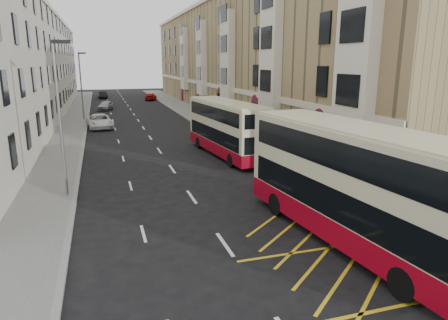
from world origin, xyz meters
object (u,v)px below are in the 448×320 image
object	(u,v)px
double_decker_rear	(227,128)
white_van	(100,121)
car_silver	(106,106)
car_dark	(103,95)
street_lamp_near	(60,111)
pedestrian_far	(342,188)
street_lamp_far	(81,82)
car_red	(151,97)
double_decker_front	(355,186)
pedestrian_mid	(426,215)

from	to	relation	value
double_decker_rear	white_van	distance (m)	19.06
car_silver	car_dark	xyz separation A→B (m)	(-0.21, 20.28, 0.02)
street_lamp_near	pedestrian_far	bearing A→B (deg)	-23.85
street_lamp_far	car_red	world-z (taller)	street_lamp_far
street_lamp_near	white_van	distance (m)	23.71
double_decker_front	double_decker_rear	size ratio (longest dim) A/B	1.13
street_lamp_far	car_silver	world-z (taller)	street_lamp_far
car_silver	street_lamp_far	bearing A→B (deg)	-87.22
street_lamp_far	car_dark	xyz separation A→B (m)	(2.57, 30.62, -3.94)
double_decker_front	car_silver	bearing A→B (deg)	93.79
pedestrian_far	car_silver	size ratio (longest dim) A/B	0.44
double_decker_rear	car_silver	xyz separation A→B (m)	(-8.31, 33.60, -1.45)
double_decker_rear	car_dark	world-z (taller)	double_decker_rear
white_van	car_red	world-z (taller)	white_van
car_silver	car_red	distance (m)	16.30
double_decker_front	pedestrian_mid	size ratio (longest dim) A/B	6.90
double_decker_front	double_decker_rear	bearing A→B (deg)	84.65
car_silver	double_decker_front	bearing A→B (deg)	-62.51
car_red	double_decker_rear	bearing A→B (deg)	104.63
car_red	white_van	bearing A→B (deg)	87.88
pedestrian_far	car_red	distance (m)	60.13
pedestrian_mid	car_red	size ratio (longest dim) A/B	0.40
white_van	car_dark	xyz separation A→B (m)	(0.77, 37.29, -0.06)
pedestrian_mid	car_dark	xyz separation A→B (m)	(-11.78, 70.50, -0.33)
pedestrian_mid	double_decker_rear	bearing A→B (deg)	103.29
street_lamp_near	white_van	world-z (taller)	street_lamp_near
pedestrian_far	car_silver	xyz separation A→B (m)	(-10.34, 46.14, -0.35)
white_van	car_silver	xyz separation A→B (m)	(0.98, 17.01, -0.07)
car_red	car_dark	bearing A→B (deg)	-21.49
white_van	car_dark	bearing A→B (deg)	82.24
street_lamp_near	double_decker_rear	bearing A→B (deg)	31.28
double_decker_front	car_red	world-z (taller)	double_decker_front
double_decker_front	car_silver	xyz separation A→B (m)	(-8.46, 49.68, -1.73)
double_decker_front	pedestrian_far	distance (m)	4.25
street_lamp_far	car_red	bearing A→B (deg)	65.27
double_decker_front	car_silver	size ratio (longest dim) A/B	3.02
white_van	car_dark	world-z (taller)	white_van
street_lamp_near	street_lamp_far	distance (m)	30.00
car_silver	car_dark	size ratio (longest dim) A/B	0.94
street_lamp_near	car_silver	size ratio (longest dim) A/B	2.00
double_decker_front	pedestrian_far	world-z (taller)	double_decker_front
street_lamp_near	car_silver	distance (m)	40.62
double_decker_rear	street_lamp_near	bearing A→B (deg)	-154.35
pedestrian_far	white_van	bearing A→B (deg)	-37.95
car_red	street_lamp_far	bearing A→B (deg)	80.02
car_silver	car_red	world-z (taller)	car_silver
pedestrian_mid	car_silver	size ratio (longest dim) A/B	0.44
pedestrian_far	car_dark	size ratio (longest dim) A/B	0.42
pedestrian_mid	street_lamp_near	bearing A→B (deg)	147.63
street_lamp_far	white_van	xyz separation A→B (m)	(1.80, -6.67, -3.88)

